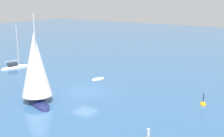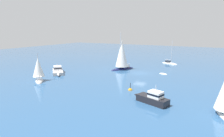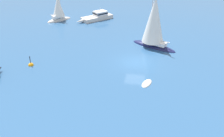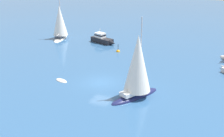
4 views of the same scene
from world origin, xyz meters
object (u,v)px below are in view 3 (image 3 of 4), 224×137
dinghy (147,84)px  channel_buoy (31,65)px  yacht (154,24)px  ketch_1 (58,11)px  launch_1 (97,16)px

dinghy → channel_buoy: (1.69, 14.19, 0.02)m
yacht → channel_buoy: 17.04m
ketch_1 → launch_1: bearing=-34.8°
ketch_1 → launch_1: size_ratio=0.93×
yacht → ketch_1: bearing=-0.1°
ketch_1 → channel_buoy: 17.81m
ketch_1 → channel_buoy: size_ratio=3.74×
ketch_1 → dinghy: size_ratio=2.79×
ketch_1 → yacht: bearing=-77.0°
launch_1 → channel_buoy: 19.65m
launch_1 → channel_buoy: (-19.28, 3.78, -0.55)m
ketch_1 → dinghy: (-19.17, -17.17, -1.79)m
channel_buoy → launch_1: bearing=-11.1°
channel_buoy → yacht: bearing=-59.4°
dinghy → channel_buoy: size_ratio=1.34×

